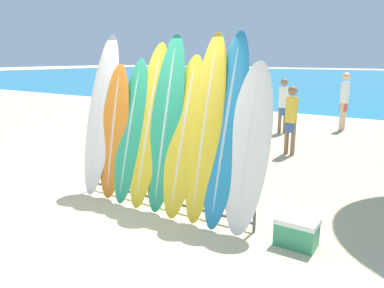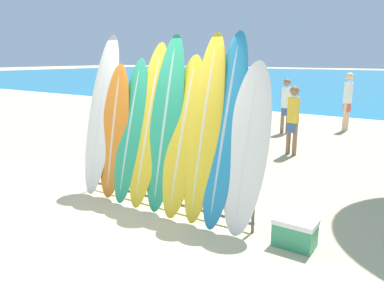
% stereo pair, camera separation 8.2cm
% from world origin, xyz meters
% --- Properties ---
extents(ground_plane, '(160.00, 160.00, 0.00)m').
position_xyz_m(ground_plane, '(0.00, 0.00, 0.00)').
color(ground_plane, '#CCB789').
extents(surfboard_rack, '(3.02, 0.04, 0.82)m').
position_xyz_m(surfboard_rack, '(0.32, 0.39, 0.45)').
color(surfboard_rack, '#47474C').
rests_on(surfboard_rack, ground_plane).
extents(surfboard_slot_0, '(0.59, 0.78, 2.60)m').
position_xyz_m(surfboard_slot_0, '(-1.01, 0.49, 1.30)').
color(surfboard_slot_0, silver).
rests_on(surfboard_slot_0, ground_plane).
extents(surfboard_slot_1, '(0.57, 0.50, 2.14)m').
position_xyz_m(surfboard_slot_1, '(-0.66, 0.42, 1.07)').
color(surfboard_slot_1, orange).
rests_on(surfboard_slot_1, ground_plane).
extents(surfboard_slot_2, '(0.51, 0.70, 2.22)m').
position_xyz_m(surfboard_slot_2, '(-0.33, 0.44, 1.11)').
color(surfboard_slot_2, '#289E70').
rests_on(surfboard_slot_2, ground_plane).
extents(surfboard_slot_3, '(0.55, 0.78, 2.46)m').
position_xyz_m(surfboard_slot_3, '(0.00, 0.49, 1.23)').
color(surfboard_slot_3, yellow).
rests_on(surfboard_slot_3, ground_plane).
extents(surfboard_slot_4, '(0.55, 0.68, 2.57)m').
position_xyz_m(surfboard_slot_4, '(0.33, 0.48, 1.28)').
color(surfboard_slot_4, '#289E70').
rests_on(surfboard_slot_4, ground_plane).
extents(surfboard_slot_5, '(0.55, 0.76, 2.28)m').
position_xyz_m(surfboard_slot_5, '(0.66, 0.46, 1.14)').
color(surfboard_slot_5, yellow).
rests_on(surfboard_slot_5, ground_plane).
extents(surfboard_slot_6, '(0.50, 0.74, 2.58)m').
position_xyz_m(surfboard_slot_6, '(1.01, 0.48, 1.29)').
color(surfboard_slot_6, yellow).
rests_on(surfboard_slot_6, ground_plane).
extents(surfboard_slot_7, '(0.50, 0.81, 2.59)m').
position_xyz_m(surfboard_slot_7, '(1.31, 0.51, 1.29)').
color(surfboard_slot_7, teal).
rests_on(surfboard_slot_7, ground_plane).
extents(surfboard_slot_8, '(0.59, 0.62, 2.20)m').
position_xyz_m(surfboard_slot_8, '(1.67, 0.44, 1.10)').
color(surfboard_slot_8, silver).
rests_on(surfboard_slot_8, ground_plane).
extents(person_near_water, '(0.27, 0.21, 1.60)m').
position_xyz_m(person_near_water, '(0.37, 2.25, 0.87)').
color(person_near_water, '#A87A5B').
rests_on(person_near_water, ground_plane).
extents(person_mid_beach, '(0.24, 0.30, 1.78)m').
position_xyz_m(person_mid_beach, '(1.21, 8.43, 0.97)').
color(person_mid_beach, beige).
rests_on(person_mid_beach, ground_plane).
extents(person_far_left, '(0.27, 0.21, 1.60)m').
position_xyz_m(person_far_left, '(0.84, 4.57, 0.87)').
color(person_far_left, '#846047').
rests_on(person_far_left, ground_plane).
extents(person_far_right, '(0.28, 0.27, 1.63)m').
position_xyz_m(person_far_right, '(-0.19, 6.93, 0.89)').
color(person_far_right, '#846047').
rests_on(person_far_right, ground_plane).
extents(cooler_box, '(0.49, 0.33, 0.35)m').
position_xyz_m(cooler_box, '(2.38, 0.35, 0.18)').
color(cooler_box, '#389366').
rests_on(cooler_box, ground_plane).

